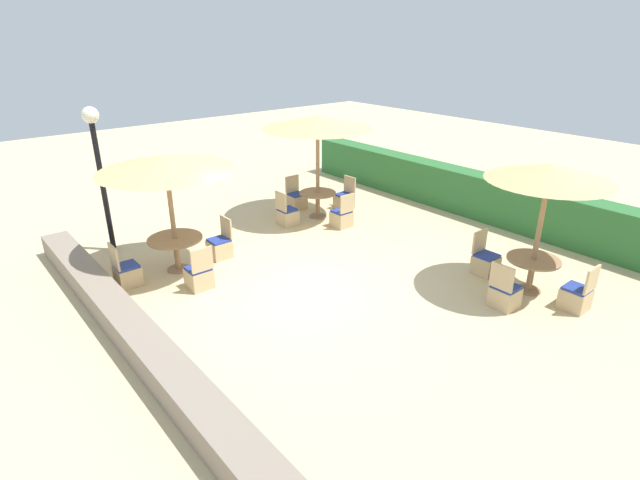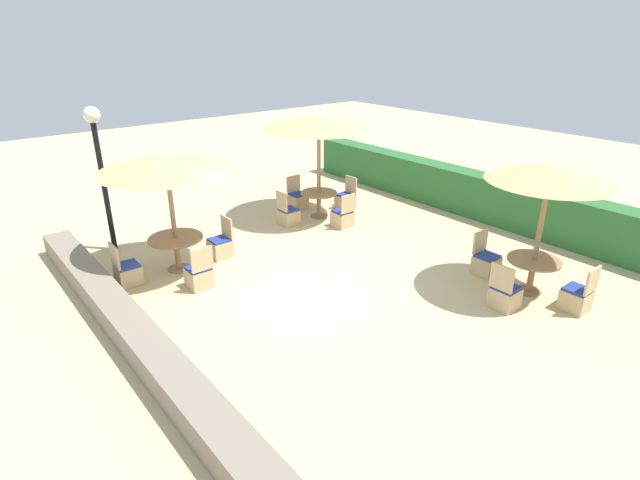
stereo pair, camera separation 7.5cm
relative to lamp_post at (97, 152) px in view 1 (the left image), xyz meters
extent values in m
plane|color=#D1BA8C|center=(4.31, 2.19, -2.35)|extent=(40.00, 40.00, 0.00)
cube|color=#2D6B33|center=(4.31, 8.61, -1.76)|extent=(13.00, 0.70, 1.19)
cube|color=gray|center=(4.31, -1.06, -2.11)|extent=(10.00, 0.56, 0.47)
cylinder|color=black|center=(0.00, 0.00, -0.85)|extent=(0.12, 0.12, 3.00)
sphere|color=silver|center=(0.00, 0.00, 0.79)|extent=(0.36, 0.36, 0.36)
cylinder|color=#93704C|center=(7.33, 5.70, -1.09)|extent=(0.10, 0.10, 2.52)
cone|color=tan|center=(7.33, 5.70, 0.09)|extent=(2.29, 2.29, 0.32)
cylinder|color=#93704C|center=(7.33, 5.70, -2.34)|extent=(0.48, 0.48, 0.03)
cylinder|color=#93704C|center=(7.33, 5.70, -2.02)|extent=(0.12, 0.12, 0.66)
cylinder|color=#93704C|center=(7.33, 5.70, -1.67)|extent=(1.01, 1.01, 0.04)
cube|color=tan|center=(6.34, 5.68, -2.15)|extent=(0.46, 0.46, 0.40)
cube|color=#233893|center=(6.34, 5.68, -1.93)|extent=(0.42, 0.42, 0.05)
cube|color=tan|center=(6.13, 5.68, -1.66)|extent=(0.04, 0.46, 0.48)
cube|color=tan|center=(8.23, 5.69, -2.15)|extent=(0.46, 0.46, 0.40)
cube|color=#233893|center=(8.23, 5.69, -1.93)|extent=(0.42, 0.42, 0.05)
cube|color=tan|center=(8.44, 5.69, -1.66)|extent=(0.04, 0.46, 0.48)
cube|color=tan|center=(7.35, 4.75, -2.15)|extent=(0.46, 0.46, 0.40)
cube|color=#233893|center=(7.35, 4.75, -1.93)|extent=(0.42, 0.42, 0.05)
cube|color=tan|center=(7.35, 4.54, -1.66)|extent=(0.46, 0.04, 0.48)
cylinder|color=#93704C|center=(1.35, 5.15, -1.01)|extent=(0.10, 0.10, 2.69)
cone|color=tan|center=(1.35, 5.15, 0.26)|extent=(2.89, 2.89, 0.32)
cylinder|color=#93704C|center=(1.35, 5.15, -2.34)|extent=(0.48, 0.48, 0.03)
cylinder|color=#93704C|center=(1.35, 5.15, -2.02)|extent=(0.12, 0.12, 0.67)
cylinder|color=#93704C|center=(1.35, 5.15, -1.66)|extent=(1.00, 1.00, 0.04)
cube|color=tan|center=(1.33, 6.16, -2.15)|extent=(0.46, 0.46, 0.40)
cube|color=#233893|center=(1.33, 6.16, -1.93)|extent=(0.42, 0.42, 0.05)
cube|color=tan|center=(1.33, 6.37, -1.66)|extent=(0.46, 0.04, 0.48)
cube|color=tan|center=(1.31, 4.16, -2.15)|extent=(0.46, 0.46, 0.40)
cube|color=#233893|center=(1.31, 4.16, -1.93)|extent=(0.42, 0.42, 0.05)
cube|color=tan|center=(1.31, 3.95, -1.66)|extent=(0.46, 0.04, 0.48)
cube|color=tan|center=(0.41, 5.13, -2.15)|extent=(0.46, 0.46, 0.40)
cube|color=#233893|center=(0.41, 5.13, -1.93)|extent=(0.42, 0.42, 0.05)
cube|color=tan|center=(0.20, 5.13, -1.66)|extent=(0.04, 0.46, 0.48)
cube|color=tan|center=(2.32, 5.16, -2.15)|extent=(0.46, 0.46, 0.40)
cube|color=#233893|center=(2.32, 5.16, -1.93)|extent=(0.42, 0.42, 0.05)
cube|color=tan|center=(2.53, 5.16, -1.66)|extent=(0.04, 0.46, 0.48)
cylinder|color=#93704C|center=(1.97, 0.72, -1.13)|extent=(0.10, 0.10, 2.45)
cone|color=tan|center=(1.97, 0.72, 0.02)|extent=(2.76, 2.76, 0.32)
cylinder|color=#93704C|center=(1.97, 0.72, -2.34)|extent=(0.48, 0.48, 0.03)
cylinder|color=#93704C|center=(1.97, 0.72, -2.00)|extent=(0.12, 0.12, 0.71)
cylinder|color=#93704C|center=(1.97, 0.72, -1.63)|extent=(1.15, 1.15, 0.04)
cube|color=tan|center=(1.98, -0.36, -2.15)|extent=(0.46, 0.46, 0.40)
cube|color=#233893|center=(1.98, -0.36, -1.93)|extent=(0.42, 0.42, 0.05)
cube|color=tan|center=(1.98, -0.57, -1.66)|extent=(0.46, 0.04, 0.48)
cube|color=tan|center=(1.99, 1.73, -2.15)|extent=(0.46, 0.46, 0.40)
cube|color=#233893|center=(1.99, 1.73, -1.93)|extent=(0.42, 0.42, 0.05)
cube|color=tan|center=(1.99, 1.94, -1.66)|extent=(0.46, 0.04, 0.48)
cube|color=tan|center=(3.01, 0.70, -2.15)|extent=(0.46, 0.46, 0.40)
cube|color=#233893|center=(3.01, 0.70, -1.93)|extent=(0.42, 0.42, 0.05)
cube|color=tan|center=(3.22, 0.70, -1.66)|extent=(0.04, 0.46, 0.48)
camera|label=1|loc=(11.43, -3.13, 2.49)|focal=28.00mm
camera|label=2|loc=(11.48, -3.07, 2.49)|focal=28.00mm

